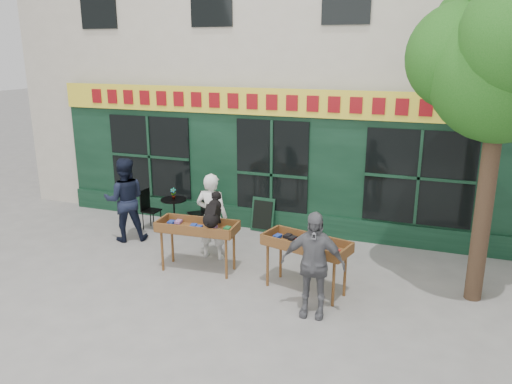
% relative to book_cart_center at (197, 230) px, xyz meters
% --- Properties ---
extents(ground, '(80.00, 80.00, 0.00)m').
position_rel_book_cart_center_xyz_m(ground, '(0.63, 0.27, -0.82)').
color(ground, slate).
rests_on(ground, ground).
extents(building, '(14.00, 7.26, 10.00)m').
position_rel_book_cart_center_xyz_m(building, '(0.63, 6.25, 4.15)').
color(building, beige).
rests_on(building, ground).
extents(street_tree, '(3.05, 2.90, 5.60)m').
position_rel_book_cart_center_xyz_m(street_tree, '(4.97, 0.63, 3.29)').
color(street_tree, '#382619').
rests_on(street_tree, ground).
extents(book_cart_center, '(1.53, 0.71, 0.99)m').
position_rel_book_cart_center_xyz_m(book_cart_center, '(0.00, 0.00, 0.00)').
color(book_cart_center, brown).
rests_on(book_cart_center, ground).
extents(dog, '(0.38, 0.62, 0.60)m').
position_rel_book_cart_center_xyz_m(dog, '(0.35, -0.05, 0.47)').
color(dog, black).
rests_on(dog, book_cart_center).
extents(woman, '(0.67, 0.46, 1.77)m').
position_rel_book_cart_center_xyz_m(woman, '(-0.00, 0.65, 0.06)').
color(woman, white).
rests_on(woman, ground).
extents(book_cart_right, '(1.61, 0.98, 0.99)m').
position_rel_book_cart_center_xyz_m(book_cart_right, '(2.15, -0.15, 0.00)').
color(book_cart_right, brown).
rests_on(book_cart_right, ground).
extents(man_right, '(1.05, 0.51, 1.73)m').
position_rel_book_cart_center_xyz_m(man_right, '(2.45, -0.90, 0.04)').
color(man_right, '#58595D').
rests_on(man_right, ground).
extents(bistro_table, '(0.60, 0.60, 0.76)m').
position_rel_book_cart_center_xyz_m(bistro_table, '(-1.52, 1.81, -0.28)').
color(bistro_table, black).
rests_on(bistro_table, ground).
extents(bistro_chair_left, '(0.39, 0.38, 0.95)m').
position_rel_book_cart_center_xyz_m(bistro_chair_left, '(-2.16, 1.72, -0.26)').
color(bistro_chair_left, black).
rests_on(bistro_chair_left, ground).
extents(bistro_chair_right, '(0.51, 0.51, 0.95)m').
position_rel_book_cart_center_xyz_m(bistro_chair_right, '(-0.90, 1.92, -0.26)').
color(bistro_chair_right, black).
rests_on(bistro_chair_right, ground).
extents(potted_plant, '(0.16, 0.12, 0.27)m').
position_rel_book_cart_center_xyz_m(potted_plant, '(-1.52, 1.81, 0.08)').
color(potted_plant, gray).
rests_on(potted_plant, bistro_table).
extents(man_left, '(1.14, 1.08, 1.87)m').
position_rel_book_cart_center_xyz_m(man_left, '(-2.22, 0.91, 0.11)').
color(man_left, black).
rests_on(man_left, ground).
extents(chalkboard, '(0.57, 0.22, 0.79)m').
position_rel_book_cart_center_xyz_m(chalkboard, '(0.45, 2.46, -0.42)').
color(chalkboard, black).
rests_on(chalkboard, ground).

